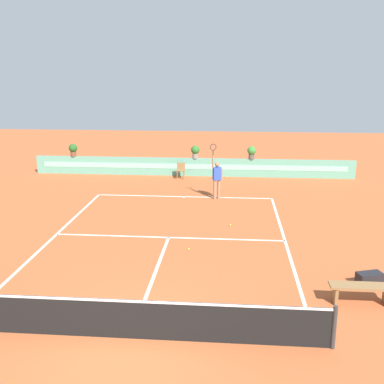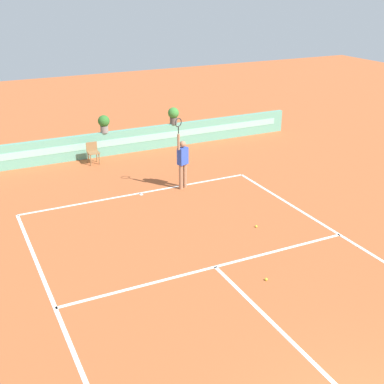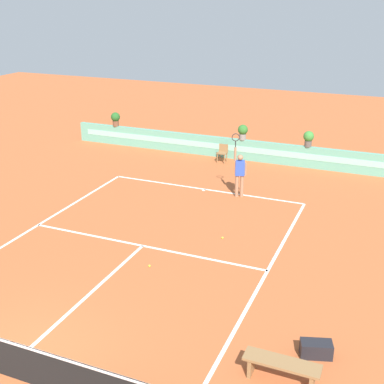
# 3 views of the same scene
# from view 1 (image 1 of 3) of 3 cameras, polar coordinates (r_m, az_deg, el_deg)

# --- Properties ---
(ground_plane) EXTENTS (60.00, 60.00, 0.00)m
(ground_plane) POSITION_cam_1_polar(r_m,az_deg,el_deg) (16.12, -3.12, -6.16)
(ground_plane) COLOR #B2562D
(court_lines) EXTENTS (8.32, 11.94, 0.01)m
(court_lines) POSITION_cam_1_polar(r_m,az_deg,el_deg) (16.79, -2.78, -5.27)
(court_lines) COLOR white
(court_lines) RESTS_ON ground
(net) EXTENTS (8.92, 0.10, 1.00)m
(net) POSITION_cam_1_polar(r_m,az_deg,el_deg) (10.56, -7.77, -15.21)
(net) COLOR #333333
(net) RESTS_ON ground
(back_wall_barrier) EXTENTS (18.00, 0.21, 1.00)m
(back_wall_barrier) POSITION_cam_1_polar(r_m,az_deg,el_deg) (25.92, 0.01, 3.12)
(back_wall_barrier) COLOR #60A88E
(back_wall_barrier) RESTS_ON ground
(ball_kid_chair) EXTENTS (0.44, 0.44, 0.85)m
(ball_kid_chair) POSITION_cam_1_polar(r_m,az_deg,el_deg) (25.26, -1.41, 2.76)
(ball_kid_chair) COLOR olive
(ball_kid_chair) RESTS_ON ground
(bench_courtside) EXTENTS (1.60, 0.44, 0.51)m
(bench_courtside) POSITION_cam_1_polar(r_m,az_deg,el_deg) (12.69, 20.27, -11.31)
(bench_courtside) COLOR olive
(bench_courtside) RESTS_ON ground
(gear_bag) EXTENTS (0.78, 0.56, 0.36)m
(gear_bag) POSITION_cam_1_polar(r_m,az_deg,el_deg) (13.86, 21.17, -10.02)
(gear_bag) COLOR black
(gear_bag) RESTS_ON ground
(tennis_player) EXTENTS (0.59, 0.34, 2.58)m
(tennis_player) POSITION_cam_1_polar(r_m,az_deg,el_deg) (21.11, 3.10, 1.90)
(tennis_player) COLOR #9E7051
(tennis_player) RESTS_ON ground
(tennis_ball_near_baseline) EXTENTS (0.07, 0.07, 0.07)m
(tennis_ball_near_baseline) POSITION_cam_1_polar(r_m,az_deg,el_deg) (17.73, 4.77, -4.09)
(tennis_ball_near_baseline) COLOR #CCE033
(tennis_ball_near_baseline) RESTS_ON ground
(tennis_ball_mid_court) EXTENTS (0.07, 0.07, 0.07)m
(tennis_ball_mid_court) POSITION_cam_1_polar(r_m,az_deg,el_deg) (15.35, -0.43, -7.11)
(tennis_ball_mid_court) COLOR #CCE033
(tennis_ball_mid_court) RESTS_ON ground
(potted_plant_centre) EXTENTS (0.48, 0.48, 0.72)m
(potted_plant_centre) POSITION_cam_1_polar(r_m,az_deg,el_deg) (25.73, 0.41, 5.11)
(potted_plant_centre) COLOR gray
(potted_plant_centre) RESTS_ON back_wall_barrier
(potted_plant_right) EXTENTS (0.48, 0.48, 0.72)m
(potted_plant_right) POSITION_cam_1_polar(r_m,az_deg,el_deg) (25.69, 7.41, 4.97)
(potted_plant_right) COLOR #514C47
(potted_plant_right) RESTS_ON back_wall_barrier
(potted_plant_far_left) EXTENTS (0.48, 0.48, 0.72)m
(potted_plant_far_left) POSITION_cam_1_polar(r_m,az_deg,el_deg) (27.18, -14.55, 5.16)
(potted_plant_far_left) COLOR brown
(potted_plant_far_left) RESTS_ON back_wall_barrier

